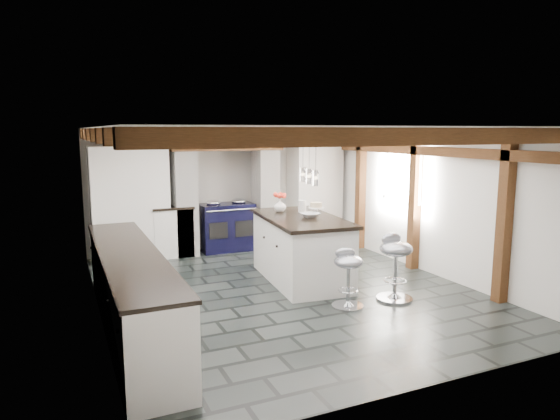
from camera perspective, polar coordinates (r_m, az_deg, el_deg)
name	(u,v)px	position (r m, az deg, el deg)	size (l,w,h in m)	color
ground	(285,290)	(7.24, 0.58, -9.14)	(6.00, 6.00, 0.00)	black
room_shell	(214,206)	(8.08, -7.55, 0.47)	(6.00, 6.03, 6.00)	silver
range_cooker	(227,226)	(9.55, -6.13, -1.83)	(1.00, 0.63, 0.99)	black
kitchen_island	(301,248)	(7.58, 2.39, -4.34)	(1.23, 2.09, 1.32)	white
bar_stool_near	(395,259)	(6.87, 13.03, -5.51)	(0.49, 0.49, 0.90)	silver
bar_stool_far	(348,271)	(6.51, 7.81, -6.93)	(0.48, 0.48, 0.77)	silver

